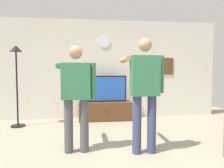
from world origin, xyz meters
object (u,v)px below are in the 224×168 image
framed_picture (161,66)px  wall_clock (104,42)px  tv_stand (105,111)px  floor_lamp (16,69)px  person_standing_nearer_couch (144,88)px  television (105,89)px  person_standing_nearer_lamp (76,92)px

framed_picture → wall_clock: bearing=-179.8°
tv_stand → floor_lamp: floor_lamp is taller
floor_lamp → person_standing_nearer_couch: 3.16m
floor_lamp → wall_clock: bearing=17.8°
tv_stand → person_standing_nearer_couch: (0.42, -2.26, 0.79)m
tv_stand → television: television is taller
television → framed_picture: 1.75m
framed_picture → floor_lamp: bearing=-169.7°
framed_picture → person_standing_nearer_lamp: person_standing_nearer_lamp is taller
tv_stand → person_standing_nearer_lamp: (-0.65, -2.09, 0.73)m
television → floor_lamp: size_ratio=0.60×
tv_stand → person_standing_nearer_lamp: size_ratio=0.81×
floor_lamp → person_standing_nearer_lamp: size_ratio=1.11×
framed_picture → person_standing_nearer_lamp: (-2.27, -2.39, -0.47)m
person_standing_nearer_lamp → person_standing_nearer_couch: person_standing_nearer_couch is taller
television → tv_stand: bearing=-90.0°
tv_stand → framed_picture: (1.63, 0.30, 1.20)m
floor_lamp → person_standing_nearer_lamp: (1.45, -1.71, -0.38)m
television → framed_picture: framed_picture is taller
tv_stand → person_standing_nearer_lamp: bearing=-107.2°
television → wall_clock: size_ratio=3.66×
tv_stand → wall_clock: size_ratio=4.44×
tv_stand → floor_lamp: size_ratio=0.73×
television → person_standing_nearer_lamp: (-0.65, -2.14, 0.14)m
tv_stand → framed_picture: 2.04m
floor_lamp → person_standing_nearer_lamp: 2.27m
framed_picture → person_standing_nearer_couch: person_standing_nearer_couch is taller
person_standing_nearer_lamp → wall_clock: bearing=74.8°
person_standing_nearer_lamp → framed_picture: bearing=46.4°
wall_clock → person_standing_nearer_lamp: 2.72m
floor_lamp → person_standing_nearer_couch: (2.52, -1.88, -0.32)m
tv_stand → person_standing_nearer_lamp: 2.31m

